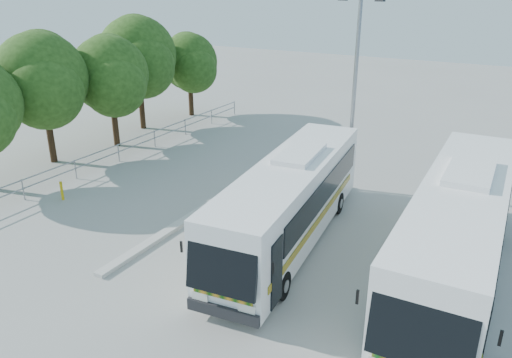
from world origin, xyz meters
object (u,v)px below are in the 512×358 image
Objects in this scene: tree_far_c at (111,75)px; bollard at (62,191)px; lamppost at (355,87)px; coach_adjacent at (458,230)px; tree_far_b at (42,79)px; tree_far_d at (138,56)px; tree_far_e at (190,62)px; coach_main at (290,200)px.

bollard is at bearing -63.39° from tree_far_c.
lamppost is 9.97× the size of bollard.
tree_far_b is at bearing 174.60° from coach_adjacent.
lamppost reaches higher than coach_adjacent.
tree_far_d is 15.94m from lamppost.
coach_adjacent is at bearing 6.41° from bollard.
tree_far_d reaches higher than coach_adjacent.
tree_far_b is 15.89m from lamppost.
tree_far_b is 4.01m from tree_far_c.
coach_adjacent is 16.63m from bollard.
bollard is (4.13, -15.43, -3.44)m from tree_far_e.
tree_far_d is at bearing -98.63° from tree_far_e.
tree_far_c is (0.89, 3.90, -0.31)m from tree_far_b.
tree_far_e reaches higher than coach_adjacent.
tree_far_c reaches higher than coach_adjacent.
tree_far_e is (0.68, 4.50, -0.93)m from tree_far_d.
tree_far_b is at bearing 143.57° from bollard.
tree_far_b reaches higher than tree_far_c.
coach_main is at bearing -21.53° from tree_far_c.
tree_far_c is at bearing 152.25° from coach_main.
lamppost is at bearing 35.29° from bollard.
tree_far_c is 14.42m from lamppost.
coach_main is (14.26, -5.63, -2.54)m from tree_far_c.
tree_far_b is at bearing -152.20° from lamppost.
tree_far_e is at bearing 104.98° from bollard.
coach_main is 0.93× the size of coach_adjacent.
tree_far_e is 24.75m from coach_adjacent.
coach_adjacent is at bearing -3.82° from coach_main.
tree_far_b reaches higher than bollard.
tree_far_b is 1.07× the size of tree_far_c.
coach_adjacent is at bearing -4.05° from tree_far_b.
tree_far_b is 0.79× the size of lamppost.
bollard is (-10.78, -7.63, -4.42)m from lamppost.
coach_main is 1.30× the size of lamppost.
tree_far_b is 12.13m from tree_far_e.
tree_far_b is at bearing -87.77° from tree_far_d.
tree_far_c reaches higher than coach_main.
tree_far_e is 20.35m from coach_main.
tree_far_d is at bearing 107.83° from tree_far_c.
lamppost reaches higher than coach_main.
coach_main is at bearing -79.20° from lamppost.
tree_far_b is at bearing -102.91° from tree_far_c.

